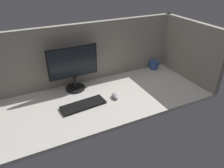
{
  "coord_description": "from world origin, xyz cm",
  "views": [
    {
      "loc": [
        -68.42,
        -146.43,
        102.56
      ],
      "look_at": [
        -9.22,
        0.0,
        14.0
      ],
      "focal_mm": 34.52,
      "sensor_mm": 36.0,
      "label": 1
    }
  ],
  "objects_px": {
    "monitor": "(73,66)",
    "mug_ceramic_blue": "(154,65)",
    "keyboard": "(83,105)",
    "mouse": "(115,96)"
  },
  "relations": [
    {
      "from": "keyboard",
      "to": "mouse",
      "type": "xyz_separation_m",
      "value": [
        0.29,
        -0.0,
        0.01
      ]
    },
    {
      "from": "monitor",
      "to": "mouse",
      "type": "bearing_deg",
      "value": -48.67
    },
    {
      "from": "mouse",
      "to": "mug_ceramic_blue",
      "type": "xyz_separation_m",
      "value": [
        0.65,
        0.34,
        0.03
      ]
    },
    {
      "from": "monitor",
      "to": "mug_ceramic_blue",
      "type": "relative_size",
      "value": 3.63
    },
    {
      "from": "monitor",
      "to": "mug_ceramic_blue",
      "type": "distance_m",
      "value": 0.94
    },
    {
      "from": "monitor",
      "to": "keyboard",
      "type": "bearing_deg",
      "value": -95.18
    },
    {
      "from": "mouse",
      "to": "keyboard",
      "type": "bearing_deg",
      "value": -169.09
    },
    {
      "from": "keyboard",
      "to": "mug_ceramic_blue",
      "type": "xyz_separation_m",
      "value": [
        0.95,
        0.34,
        0.04
      ]
    },
    {
      "from": "keyboard",
      "to": "mug_ceramic_blue",
      "type": "relative_size",
      "value": 3.0
    },
    {
      "from": "mouse",
      "to": "monitor",
      "type": "bearing_deg",
      "value": 142.45
    }
  ]
}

